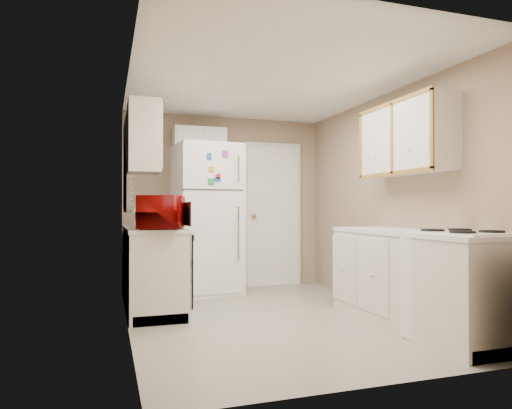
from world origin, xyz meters
name	(u,v)px	position (x,y,z in m)	size (l,w,h in m)	color
floor	(271,317)	(0.00, 0.00, 0.00)	(3.80, 3.80, 0.00)	#AFA999
ceiling	(271,81)	(0.00, 0.00, 2.40)	(3.80, 3.80, 0.00)	white
wall_left	(129,198)	(-1.40, 0.00, 1.20)	(3.80, 3.80, 0.00)	tan
wall_right	(390,200)	(1.40, 0.00, 1.20)	(3.80, 3.80, 0.00)	tan
wall_back	(225,202)	(0.00, 1.90, 1.20)	(2.80, 2.80, 0.00)	tan
wall_front	(376,193)	(0.00, -1.90, 1.20)	(2.80, 2.80, 0.00)	tan
left_counter	(152,267)	(-1.10, 0.90, 0.45)	(0.60, 1.80, 0.90)	silver
dishwasher	(187,269)	(-0.81, 0.30, 0.49)	(0.03, 0.58, 0.72)	black
sink	(151,230)	(-1.10, 1.05, 0.86)	(0.54, 0.74, 0.16)	gray
microwave	(162,214)	(-1.07, 0.22, 1.05)	(0.33, 0.59, 0.39)	#7A0504
soap_bottle	(143,217)	(-1.15, 1.58, 1.00)	(0.08, 0.08, 0.17)	white
window_blinds	(128,165)	(-1.36, 1.05, 1.60)	(0.10, 0.98, 1.08)	silver
upper_cabinet_left	(144,137)	(-1.25, 0.22, 1.80)	(0.30, 0.45, 0.70)	silver
refrigerator	(206,219)	(-0.34, 1.55, 0.97)	(0.80, 0.78, 1.94)	white
cabinet_over_fridge	(199,143)	(-0.40, 1.75, 2.00)	(0.70, 0.30, 0.40)	silver
interior_door	(273,215)	(0.70, 1.86, 1.02)	(0.86, 0.06, 2.08)	white
right_counter	(413,279)	(1.10, -0.80, 0.45)	(0.60, 2.00, 0.90)	silver
stove	(461,289)	(1.14, -1.37, 0.45)	(0.60, 0.74, 0.90)	white
upper_cabinet_right	(406,139)	(1.25, -0.50, 1.80)	(0.30, 1.20, 0.70)	silver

